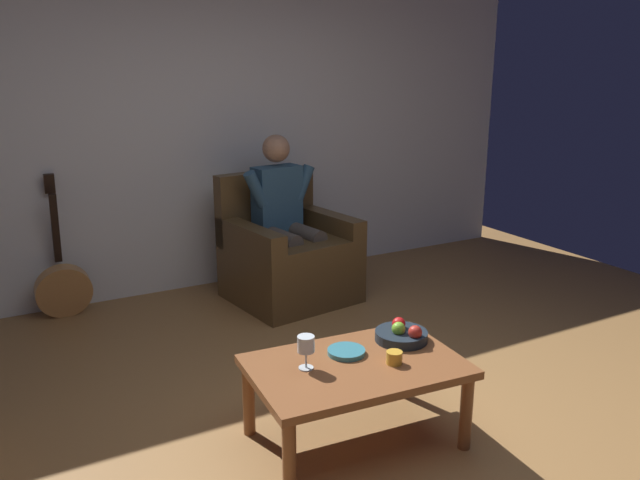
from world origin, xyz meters
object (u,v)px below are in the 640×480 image
Objects in this scene: decorative_dish at (346,352)px; wine_glass_near at (306,346)px; armchair at (287,257)px; fruit_bowl at (402,334)px; candle_jar at (395,357)px; coffee_table at (356,374)px; person_seated at (286,213)px; guitar at (63,286)px.

wine_glass_near is at bearing 9.37° from decorative_dish.
armchair is 1.85m from fruit_bowl.
candle_jar is at bearing 126.72° from decorative_dish.
candle_jar reaches higher than coffee_table.
person_seated is 16.52× the size of candle_jar.
guitar is 13.57× the size of candle_jar.
coffee_table is 13.71× the size of candle_jar.
armchair is at bearing -101.92° from candle_jar.
decorative_dish is (0.57, 1.84, -0.25)m from person_seated.
armchair is 2.02m from coffee_table.
decorative_dish is at bearing -95.33° from coffee_table.
guitar reaches higher than fruit_bowl.
coffee_table is 2.57m from guitar.
fruit_bowl is at bearing 74.79° from armchair.
coffee_table is 6.46× the size of wine_glass_near.
guitar is at bearing -71.45° from wine_glass_near.
decorative_dish is 2.42× the size of candle_jar.
wine_glass_near reaches higher than coffee_table.
decorative_dish is (-1.01, 2.26, 0.20)m from guitar.
guitar reaches higher than coffee_table.
decorative_dish is (0.57, 1.82, 0.10)m from armchair.
decorative_dish is at bearing 114.16° from guitar.
person_seated reaches higher than candle_jar.
person_seated is 2.09m from candle_jar.
armchair is 1.92m from decorative_dish.
candle_jar is at bearing 46.69° from fruit_bowl.
coffee_table is at bearing 113.01° from guitar.
fruit_bowl is 0.33m from decorative_dish.
fruit_bowl is 0.26m from candle_jar.
armchair is at bearing -113.62° from wine_glass_near.
guitar is 5.60× the size of decorative_dish.
candle_jar is at bearing 70.66° from person_seated.
guitar is at bearing -22.42° from person_seated.
coffee_table is 1.01× the size of guitar.
candle_jar is (0.42, 2.04, -0.23)m from person_seated.
fruit_bowl is 1.45× the size of decorative_dish.
decorative_dish is at bearing -53.28° from candle_jar.
armchair is 0.76× the size of person_seated.
armchair reaches higher than fruit_bowl.
armchair is 5.94× the size of wine_glass_near.
wine_glass_near is 0.27m from decorative_dish.
guitar is at bearing -66.99° from coffee_table.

